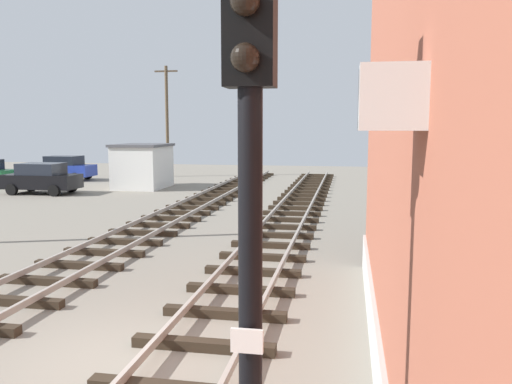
{
  "coord_description": "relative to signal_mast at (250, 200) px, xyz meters",
  "views": [
    {
      "loc": [
        3.71,
        -7.26,
        3.77
      ],
      "look_at": [
        0.64,
        9.71,
        1.6
      ],
      "focal_mm": 35.94,
      "sensor_mm": 36.0,
      "label": 1
    }
  ],
  "objects": [
    {
      "name": "utility_pole_far",
      "position": [
        -13.1,
        34.2,
        1.16
      ],
      "size": [
        1.8,
        0.24,
        8.43
      ],
      "color": "brown",
      "rests_on": "ground"
    },
    {
      "name": "control_hut",
      "position": [
        -12.03,
        26.67,
        -1.86
      ],
      "size": [
        3.0,
        3.8,
        2.76
      ],
      "color": "silver",
      "rests_on": "ground"
    },
    {
      "name": "signal_mast",
      "position": [
        0.0,
        0.0,
        0.0
      ],
      "size": [
        0.36,
        0.4,
        5.15
      ],
      "color": "black",
      "rests_on": "ground"
    },
    {
      "name": "parked_car_blue",
      "position": [
        -19.45,
        30.11,
        -2.35
      ],
      "size": [
        4.2,
        2.04,
        1.76
      ],
      "color": "#23389E",
      "rests_on": "ground"
    },
    {
      "name": "ground_plane",
      "position": [
        -3.01,
        3.65,
        -3.25
      ],
      "size": [
        87.04,
        87.04,
        0.0
      ],
      "primitive_type": "plane",
      "color": "gray"
    },
    {
      "name": "track_near_building",
      "position": [
        -1.67,
        3.65,
        -3.12
      ],
      "size": [
        2.5,
        66.95,
        0.32
      ],
      "color": "#2D2319",
      "rests_on": "ground"
    },
    {
      "name": "parked_car_black",
      "position": [
        -16.56,
        22.86,
        -2.35
      ],
      "size": [
        4.2,
        2.04,
        1.76
      ],
      "color": "black",
      "rests_on": "ground"
    }
  ]
}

